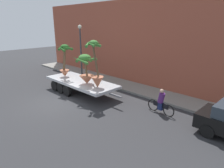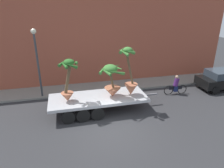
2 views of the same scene
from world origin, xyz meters
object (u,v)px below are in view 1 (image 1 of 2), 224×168
(potted_palm_front, at_px, (96,70))
(cyclist, at_px, (161,103))
(potted_palm_middle, at_px, (65,61))
(flatbed_trailer, at_px, (79,83))
(street_lamp, at_px, (81,44))
(potted_palm_rear, at_px, (86,69))

(potted_palm_front, height_order, cyclist, potted_palm_front)
(potted_palm_middle, height_order, cyclist, potted_palm_middle)
(flatbed_trailer, relative_size, street_lamp, 1.48)
(potted_palm_front, xyz_separation_m, cyclist, (4.17, 1.37, -1.52))
(potted_palm_front, bearing_deg, potted_palm_rear, 177.47)
(flatbed_trailer, xyz_separation_m, potted_palm_rear, (1.10, -0.13, 1.27))
(potted_palm_rear, distance_m, cyclist, 5.66)
(potted_palm_middle, relative_size, cyclist, 1.42)
(flatbed_trailer, height_order, potted_palm_front, potted_palm_front)
(potted_palm_rear, distance_m, potted_palm_front, 1.17)
(potted_palm_front, height_order, street_lamp, street_lamp)
(flatbed_trailer, xyz_separation_m, street_lamp, (-3.46, 2.87, 2.46))
(potted_palm_middle, height_order, potted_palm_front, potted_palm_front)
(flatbed_trailer, xyz_separation_m, potted_palm_front, (2.26, -0.18, 1.42))
(potted_palm_rear, xyz_separation_m, cyclist, (5.33, 1.32, -1.37))
(potted_palm_front, distance_m, cyclist, 4.65)
(potted_palm_middle, bearing_deg, cyclist, 9.77)
(potted_palm_middle, height_order, street_lamp, street_lamp)
(potted_palm_rear, xyz_separation_m, potted_palm_middle, (-2.62, -0.05, 0.25))
(potted_palm_front, distance_m, street_lamp, 6.56)
(potted_palm_middle, relative_size, street_lamp, 0.54)
(street_lamp, bearing_deg, cyclist, -9.62)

